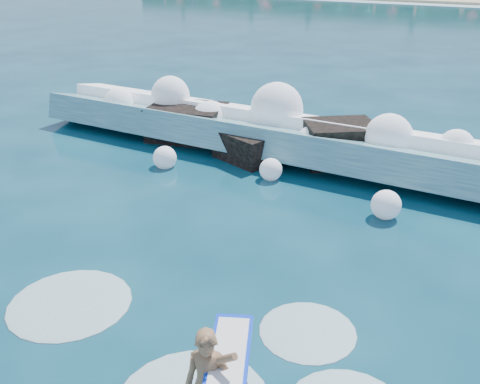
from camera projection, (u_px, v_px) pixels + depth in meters
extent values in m
plane|color=#083041|center=(139.00, 259.00, 12.06)|extent=(200.00, 200.00, 0.00)
cube|color=teal|center=(287.00, 143.00, 17.81)|extent=(19.30, 2.94, 1.61)
cube|color=white|center=(297.00, 123.00, 18.24)|extent=(19.30, 1.36, 0.75)
cube|color=black|center=(187.00, 125.00, 19.61)|extent=(3.04, 2.55, 1.44)
cube|color=black|center=(249.00, 148.00, 17.68)|extent=(2.38, 2.10, 1.11)
cube|color=black|center=(339.00, 146.00, 17.35)|extent=(2.83, 2.74, 1.55)
cube|color=#0D36E2|center=(226.00, 374.00, 7.45)|extent=(1.63, 2.63, 0.07)
cube|color=white|center=(226.00, 373.00, 7.44)|extent=(1.44, 2.38, 0.07)
sphere|color=white|center=(119.00, 103.00, 20.48)|extent=(1.13, 1.13, 1.13)
sphere|color=white|center=(170.00, 95.00, 19.96)|extent=(1.43, 1.43, 1.43)
sphere|color=white|center=(210.00, 121.00, 19.28)|extent=(1.44, 1.44, 1.44)
sphere|color=white|center=(277.00, 109.00, 18.49)|extent=(1.84, 1.84, 1.84)
sphere|color=white|center=(314.00, 143.00, 17.21)|extent=(1.17, 1.17, 1.17)
sphere|color=white|center=(388.00, 137.00, 16.37)|extent=(1.47, 1.47, 1.47)
sphere|color=white|center=(456.00, 147.00, 15.79)|extent=(1.05, 1.05, 1.05)
sphere|color=white|center=(165.00, 158.00, 17.09)|extent=(0.76, 0.76, 0.76)
sphere|color=white|center=(271.00, 170.00, 16.13)|extent=(0.70, 0.70, 0.70)
sphere|color=white|center=(386.00, 205.00, 13.76)|extent=(0.78, 0.78, 0.78)
ellipsoid|color=silver|center=(70.00, 303.00, 10.53)|extent=(2.43, 2.43, 0.12)
ellipsoid|color=silver|center=(308.00, 332.00, 9.75)|extent=(1.80, 1.80, 0.09)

